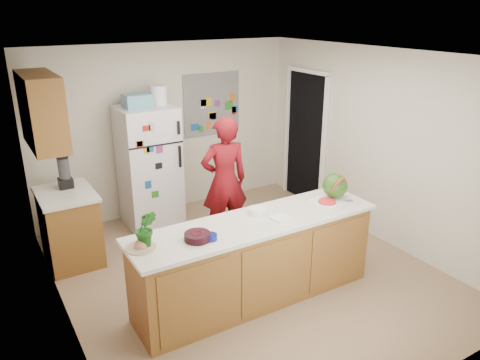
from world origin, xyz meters
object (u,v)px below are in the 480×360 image
person (224,181)px  watermelon (335,186)px  refrigerator (149,167)px  cherry_bowl (197,237)px

person → watermelon: bearing=128.1°
refrigerator → cherry_bowl: refrigerator is taller
refrigerator → watermelon: bearing=-60.3°
person → cherry_bowl: 1.77m
person → cherry_bowl: (-1.07, -1.40, 0.11)m
refrigerator → watermelon: (1.33, -2.33, 0.22)m
person → watermelon: size_ratio=6.04×
person → cherry_bowl: bearing=62.2°
watermelon → cherry_bowl: (-1.77, -0.11, -0.12)m
refrigerator → watermelon: 2.70m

